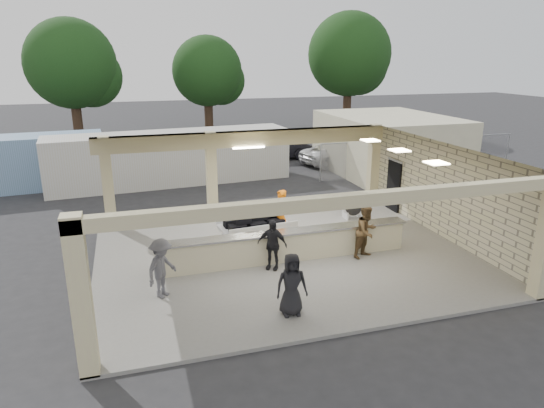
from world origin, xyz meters
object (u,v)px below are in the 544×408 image
object	(u,v)px
baggage_handler	(281,216)
car_white_b	(392,147)
container_white	(171,158)
passenger_a	(366,231)
passenger_d	(292,284)
car_white_a	(337,154)
baggage_counter	(288,245)
passenger_b	(272,244)
luggage_cart	(256,223)
passenger_c	(162,268)
drum_fan	(353,205)
car_dark	(277,147)

from	to	relation	value
baggage_handler	car_white_b	size ratio (longest dim) A/B	0.40
container_white	passenger_a	bearing A→B (deg)	-72.14
passenger_d	car_white_a	world-z (taller)	passenger_d
passenger_a	car_white_b	bearing A→B (deg)	32.43
baggage_counter	car_white_a	size ratio (longest dim) A/B	1.82
passenger_b	container_white	world-z (taller)	container_white
luggage_cart	passenger_d	size ratio (longest dim) A/B	1.58
baggage_handler	container_white	xyz separation A→B (m)	(-2.79, 9.91, 0.29)
passenger_c	car_white_a	size ratio (longest dim) A/B	0.37
passenger_a	car_white_b	xyz separation A→B (m)	(9.23, 14.27, -0.23)
car_white_b	baggage_handler	bearing A→B (deg)	152.86
baggage_handler	container_white	size ratio (longest dim) A/B	0.15
drum_fan	passenger_c	xyz separation A→B (m)	(-7.89, -4.61, 0.30)
drum_fan	car_dark	world-z (taller)	car_dark
car_white_a	passenger_d	bearing A→B (deg)	137.66
passenger_a	car_white_a	size ratio (longest dim) A/B	0.39
passenger_a	baggage_handler	bearing A→B (deg)	112.30
luggage_cart	baggage_handler	size ratio (longest dim) A/B	1.38
passenger_c	car_white_a	distance (m)	18.64
baggage_counter	car_white_b	size ratio (longest dim) A/B	1.72
container_white	car_white_a	bearing A→B (deg)	4.57
passenger_c	car_white_b	bearing A→B (deg)	-3.74
car_white_b	car_dark	size ratio (longest dim) A/B	1.02
baggage_handler	passenger_b	world-z (taller)	baggage_handler
car_white_b	car_dark	bearing A→B (deg)	90.46
passenger_a	car_white_b	world-z (taller)	passenger_a
baggage_handler	car_white_b	distance (m)	16.73
baggage_handler	passenger_d	size ratio (longest dim) A/B	1.15
passenger_b	baggage_counter	bearing A→B (deg)	71.75
passenger_b	container_white	distance (m)	12.16
passenger_a	luggage_cart	bearing A→B (deg)	121.22
baggage_handler	car_dark	world-z (taller)	baggage_handler
passenger_b	car_dark	size ratio (longest dim) A/B	0.34
drum_fan	baggage_handler	world-z (taller)	baggage_handler
car_white_b	luggage_cart	bearing A→B (deg)	150.62
luggage_cart	car_white_a	size ratio (longest dim) A/B	0.58
passenger_c	luggage_cart	bearing A→B (deg)	-6.27
car_white_b	car_white_a	bearing A→B (deg)	114.18
drum_fan	passenger_d	size ratio (longest dim) A/B	0.61
baggage_counter	container_white	xyz separation A→B (m)	(-2.52, 11.49, 0.74)
car_dark	baggage_counter	bearing A→B (deg)	167.89
passenger_a	car_dark	bearing A→B (deg)	58.19
container_white	passenger_c	bearing A→B (deg)	-101.65
passenger_c	car_dark	size ratio (longest dim) A/B	0.36
baggage_counter	passenger_a	xyz separation A→B (m)	(2.51, -0.51, 0.39)
car_white_a	car_dark	distance (m)	4.01
passenger_b	passenger_d	world-z (taller)	passenger_d
luggage_cart	car_white_b	distance (m)	17.33
drum_fan	container_white	size ratio (longest dim) A/B	0.08
car_white_a	passenger_b	bearing A→B (deg)	134.10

